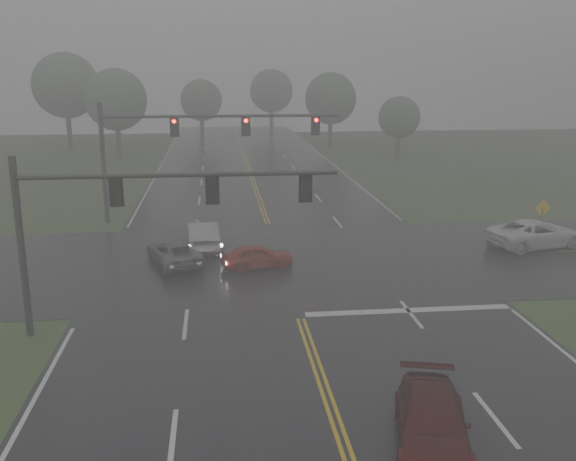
{
  "coord_description": "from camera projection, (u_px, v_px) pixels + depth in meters",
  "views": [
    {
      "loc": [
        -3.13,
        -9.49,
        9.65
      ],
      "look_at": [
        -0.28,
        16.0,
        3.13
      ],
      "focal_mm": 40.0,
      "sensor_mm": 36.0,
      "label": 1
    }
  ],
  "objects": [
    {
      "name": "main_road",
      "position": [
        284.0,
        273.0,
        31.12
      ],
      "size": [
        18.0,
        160.0,
        0.02
      ],
      "primitive_type": "cube",
      "color": "black",
      "rests_on": "ground"
    },
    {
      "name": "cross_street",
      "position": [
        280.0,
        261.0,
        33.05
      ],
      "size": [
        120.0,
        14.0,
        0.02
      ],
      "primitive_type": "cube",
      "color": "black",
      "rests_on": "ground"
    },
    {
      "name": "stop_bar",
      "position": [
        408.0,
        311.0,
        26.21
      ],
      "size": [
        8.5,
        0.5,
        0.01
      ],
      "primitive_type": "cube",
      "color": "beige",
      "rests_on": "ground"
    },
    {
      "name": "sedan_maroon",
      "position": [
        430.0,
        445.0,
        16.89
      ],
      "size": [
        2.92,
        4.88,
        1.32
      ],
      "primitive_type": "imported",
      "rotation": [
        0.0,
        0.0,
        -0.25
      ],
      "color": "#3B0C0A",
      "rests_on": "ground"
    },
    {
      "name": "sedan_red",
      "position": [
        257.0,
        268.0,
        31.8
      ],
      "size": [
        3.75,
        2.03,
        1.21
      ],
      "primitive_type": "imported",
      "rotation": [
        0.0,
        0.0,
        1.74
      ],
      "color": "#9C1D0E",
      "rests_on": "ground"
    },
    {
      "name": "sedan_silver",
      "position": [
        203.0,
        249.0,
        35.26
      ],
      "size": [
        1.91,
        4.71,
        1.52
      ],
      "primitive_type": "imported",
      "rotation": [
        0.0,
        0.0,
        3.21
      ],
      "color": "gray",
      "rests_on": "ground"
    },
    {
      "name": "car_grey",
      "position": [
        175.0,
        265.0,
        32.4
      ],
      "size": [
        3.33,
        4.84,
        1.23
      ],
      "primitive_type": "imported",
      "rotation": [
        0.0,
        0.0,
        3.46
      ],
      "color": "#4F5156",
      "rests_on": "ground"
    },
    {
      "name": "pickup_white",
      "position": [
        535.0,
        247.0,
        35.58
      ],
      "size": [
        5.9,
        3.73,
        1.52
      ],
      "primitive_type": "imported",
      "rotation": [
        0.0,
        0.0,
        1.81
      ],
      "color": "silver",
      "rests_on": "ground"
    },
    {
      "name": "signal_gantry_near",
      "position": [
        119.0,
        210.0,
        23.1
      ],
      "size": [
        11.6,
        0.29,
        6.7
      ],
      "color": "black",
      "rests_on": "ground"
    },
    {
      "name": "signal_gantry_far",
      "position": [
        179.0,
        138.0,
        40.37
      ],
      "size": [
        15.11,
        0.39,
        7.61
      ],
      "color": "black",
      "rests_on": "ground"
    },
    {
      "name": "sign_diamond_east",
      "position": [
        542.0,
        213.0,
        36.24
      ],
      "size": [
        1.02,
        0.23,
        2.48
      ],
      "rotation": [
        0.0,
        0.0,
        0.19
      ],
      "color": "black",
      "rests_on": "ground"
    },
    {
      "name": "tree_nw_a",
      "position": [
        116.0,
        100.0,
        68.46
      ],
      "size": [
        6.58,
        6.58,
        9.67
      ],
      "color": "#332821",
      "rests_on": "ground"
    },
    {
      "name": "tree_ne_a",
      "position": [
        331.0,
        99.0,
        77.91
      ],
      "size": [
        6.25,
        6.25,
        9.18
      ],
      "color": "#332821",
      "rests_on": "ground"
    },
    {
      "name": "tree_n_mid",
      "position": [
        201.0,
        100.0,
        86.57
      ],
      "size": [
        5.59,
        5.59,
        8.21
      ],
      "color": "#332821",
      "rests_on": "ground"
    },
    {
      "name": "tree_e_near",
      "position": [
        399.0,
        118.0,
        69.87
      ],
      "size": [
        4.57,
        4.57,
        6.71
      ],
      "color": "#332821",
      "rests_on": "ground"
    },
    {
      "name": "tree_nw_b",
      "position": [
        66.0,
        86.0,
        76.93
      ],
      "size": [
        7.86,
        7.86,
        11.54
      ],
      "color": "#332821",
      "rests_on": "ground"
    },
    {
      "name": "tree_n_far",
      "position": [
        271.0,
        91.0,
        96.7
      ],
      "size": [
        6.5,
        6.5,
        9.54
      ],
      "color": "#332821",
      "rests_on": "ground"
    }
  ]
}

